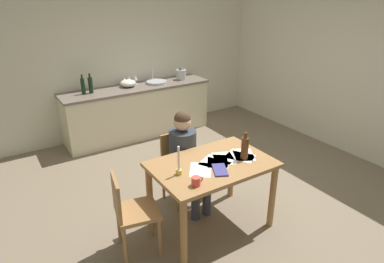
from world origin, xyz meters
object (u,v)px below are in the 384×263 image
Objects in this scene: dining_table at (212,173)px; coffee_mug at (196,181)px; wine_glass_back_left at (124,80)px; person_seated at (186,154)px; sink_unit at (156,82)px; chair_side_empty at (131,211)px; chair_at_table at (179,164)px; book_magazine at (220,170)px; wine_glass_near_sink at (135,78)px; wine_bottle_on_table at (245,148)px; stovetop_kettle at (181,74)px; bottle_vinegar at (91,85)px; wine_glass_by_kettle at (129,79)px; candlestick at (179,167)px; bottle_oil at (83,86)px; mixing_bowl at (128,83)px.

coffee_mug is (-0.37, -0.27, 0.17)m from dining_table.
person_seated is at bearing -95.82° from wine_glass_back_left.
sink_unit is 0.57m from wine_glass_back_left.
chair_side_empty is (-0.88, 0.10, -0.18)m from dining_table.
chair_at_table is 2.36m from wine_glass_back_left.
person_seated reaches higher than chair_side_empty.
book_magazine is 3.15m from wine_glass_near_sink.
sink_unit is at bearing 81.37° from wine_bottle_on_table.
stovetop_kettle reaches higher than book_magazine.
chair_side_empty is (-0.87, -0.56, 0.01)m from chair_at_table.
bottle_vinegar reaches higher than wine_glass_by_kettle.
wine_glass_near_sink is 1.00× the size of wine_glass_by_kettle.
chair_side_empty is 0.63m from candlestick.
stovetop_kettle reaches higher than chair_at_table.
coffee_mug is at bearing -87.71° from bottle_oil.
person_seated is at bearing 90.88° from dining_table.
coffee_mug is at bearing -35.73° from chair_side_empty.
wine_glass_near_sink is at bearing 169.92° from stovetop_kettle.
wine_glass_by_kettle is at bearing 82.07° from person_seated.
dining_table is at bearing -98.70° from wine_glass_near_sink.
chair_at_table is 2.37m from wine_glass_by_kettle.
bottle_oil reaches higher than sink_unit.
candlestick reaches higher than wine_glass_back_left.
stovetop_kettle is (1.32, 2.96, 0.20)m from book_magazine.
sink_unit is 1.28m from bottle_oil.
person_seated is 0.87m from coffee_mug.
bottle_oil is (-0.50, 2.83, 0.36)m from dining_table.
wine_bottle_on_table is 1.13× the size of mixing_bowl.
sink_unit is 1.13× the size of bottle_vinegar.
bottle_vinegar reaches higher than wine_bottle_on_table.
bottle_oil is 0.77m from mixing_bowl.
wine_glass_by_kettle is (0.34, 2.28, 0.53)m from chair_at_table.
book_magazine is at bearing -105.26° from sink_unit.
bottle_vinegar is 1.19× the size of mixing_bowl.
chair_side_empty reaches higher than book_magazine.
sink_unit reaches higher than dining_table.
chair_at_table is at bearing 32.62° from chair_side_empty.
wine_bottle_on_table is 1.96× the size of wine_glass_back_left.
mixing_bowl is at bearing 67.27° from chair_side_empty.
sink_unit is 1.34× the size of mixing_bowl.
coffee_mug is at bearing -167.04° from wine_bottle_on_table.
wine_glass_by_kettle and wine_glass_back_left have the same top height.
candlestick is 1.36× the size of stovetop_kettle.
mixing_bowl is 0.12m from wine_glass_by_kettle.
wine_glass_back_left is at bearing 180.00° from wine_glass_by_kettle.
bottle_oil is (-0.12, 3.10, 0.20)m from coffee_mug.
wine_glass_near_sink reaches higher than chair_at_table.
wine_glass_near_sink is at bearing 73.84° from candlestick.
bottle_vinegar is (-0.72, 2.92, 0.11)m from wine_bottle_on_table.
chair_at_table is 0.99× the size of chair_side_empty.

